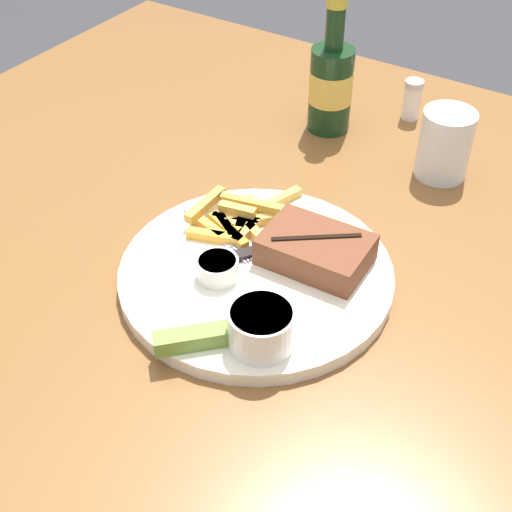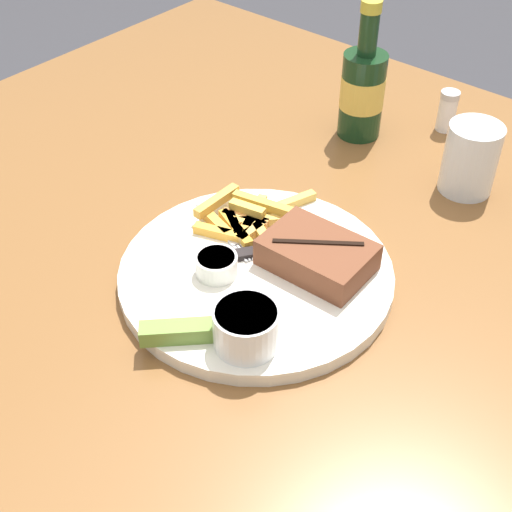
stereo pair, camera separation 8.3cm
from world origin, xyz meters
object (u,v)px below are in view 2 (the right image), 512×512
at_px(beer_bottle, 363,90).
at_px(drinking_glass, 470,159).
at_px(coleslaw_cup, 246,326).
at_px(knife_utensil, 284,248).
at_px(dinner_plate, 256,274).
at_px(steak_portion, 317,255).
at_px(dipping_sauce_cup, 216,264).
at_px(pickle_spear, 178,332).
at_px(salt_shaker, 447,110).
at_px(fork_utensil, 222,228).

bearing_deg(beer_bottle, drinking_glass, -8.08).
height_order(coleslaw_cup, knife_utensil, coleslaw_cup).
xyz_separation_m(dinner_plate, beer_bottle, (-0.10, 0.36, 0.07)).
relative_size(steak_portion, drinking_glass, 1.30).
relative_size(beer_bottle, drinking_glass, 2.13).
relative_size(dinner_plate, beer_bottle, 1.55).
relative_size(steak_portion, dipping_sauce_cup, 2.57).
height_order(dinner_plate, beer_bottle, beer_bottle).
xyz_separation_m(pickle_spear, salt_shaker, (-0.01, 0.60, 0.00)).
xyz_separation_m(dinner_plate, drinking_glass, (0.10, 0.33, 0.04)).
height_order(fork_utensil, drinking_glass, drinking_glass).
bearing_deg(salt_shaker, coleslaw_cup, -82.88).
bearing_deg(dipping_sauce_cup, drinking_glass, 70.47).
distance_m(dinner_plate, fork_utensil, 0.09).
height_order(coleslaw_cup, pickle_spear, coleslaw_cup).
xyz_separation_m(drinking_glass, salt_shaker, (-0.10, 0.13, -0.02)).
distance_m(coleslaw_cup, pickle_spear, 0.07).
xyz_separation_m(coleslaw_cup, beer_bottle, (-0.17, 0.46, 0.03)).
bearing_deg(coleslaw_cup, dinner_plate, 125.26).
bearing_deg(salt_shaker, steak_portion, -82.63).
relative_size(steak_portion, knife_utensil, 0.90).
xyz_separation_m(coleslaw_cup, dipping_sauce_cup, (-0.10, 0.06, -0.01)).
height_order(dipping_sauce_cup, knife_utensil, dipping_sauce_cup).
bearing_deg(steak_portion, knife_utensil, -177.55).
bearing_deg(drinking_glass, beer_bottle, 171.92).
xyz_separation_m(steak_portion, knife_utensil, (-0.05, -0.00, -0.01)).
xyz_separation_m(dipping_sauce_cup, salt_shaker, (0.03, 0.49, 0.00)).
bearing_deg(pickle_spear, drinking_glass, 79.02).
height_order(fork_utensil, knife_utensil, knife_utensil).
bearing_deg(pickle_spear, knife_utensil, 91.44).
xyz_separation_m(coleslaw_cup, fork_utensil, (-0.15, 0.13, -0.02)).
bearing_deg(beer_bottle, dipping_sauce_cup, -80.52).
distance_m(drinking_glass, salt_shaker, 0.16).
height_order(coleslaw_cup, dipping_sauce_cup, coleslaw_cup).
relative_size(coleslaw_cup, fork_utensil, 0.54).
relative_size(fork_utensil, knife_utensil, 0.91).
bearing_deg(salt_shaker, drinking_glass, -51.02).
bearing_deg(drinking_glass, fork_utensil, -121.03).
bearing_deg(dinner_plate, salt_shaker, 90.13).
height_order(steak_portion, drinking_glass, drinking_glass).
bearing_deg(coleslaw_cup, fork_utensil, 139.93).
bearing_deg(dipping_sauce_cup, knife_utensil, 67.60).
xyz_separation_m(pickle_spear, beer_bottle, (-0.11, 0.50, 0.05)).
bearing_deg(steak_portion, dipping_sauce_cup, -133.62).
height_order(dipping_sauce_cup, fork_utensil, dipping_sauce_cup).
height_order(pickle_spear, knife_utensil, pickle_spear).
distance_m(steak_portion, dipping_sauce_cup, 0.12).
height_order(pickle_spear, salt_shaker, salt_shaker).
height_order(dinner_plate, fork_utensil, fork_utensil).
height_order(beer_bottle, drinking_glass, beer_bottle).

